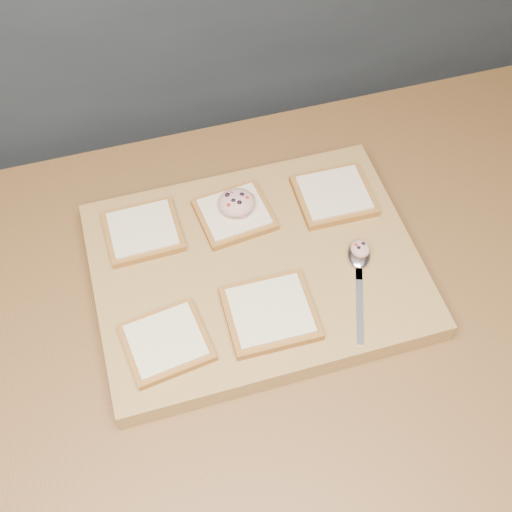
{
  "coord_description": "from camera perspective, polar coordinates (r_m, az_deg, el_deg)",
  "views": [
    {
      "loc": [
        -0.23,
        -0.44,
        1.73
      ],
      "look_at": [
        -0.08,
        0.07,
        0.96
      ],
      "focal_mm": 45.0,
      "sensor_mm": 36.0,
      "label": 1
    }
  ],
  "objects": [
    {
      "name": "ground",
      "position": [
        1.8,
        3.25,
        -18.54
      ],
      "size": [
        4.0,
        4.0,
        0.0
      ],
      "primitive_type": "plane",
      "color": "#515459",
      "rests_on": "ground"
    },
    {
      "name": "island_counter",
      "position": [
        1.37,
        4.17,
        -13.43
      ],
      "size": [
        2.0,
        0.8,
        0.9
      ],
      "color": "slate",
      "rests_on": "ground"
    },
    {
      "name": "back_counter",
      "position": [
        2.26,
        -8.2,
        21.51
      ],
      "size": [
        3.6,
        0.62,
        0.94
      ],
      "color": "slate",
      "rests_on": "ground"
    },
    {
      "name": "cutting_board",
      "position": [
        0.97,
        0.0,
        -1.22
      ],
      "size": [
        0.48,
        0.36,
        0.04
      ],
      "primitive_type": "cube",
      "color": "#9F7B44",
      "rests_on": "island_counter"
    },
    {
      "name": "bread_far_left",
      "position": [
        0.99,
        -10.02,
        2.19
      ],
      "size": [
        0.11,
        0.1,
        0.02
      ],
      "color": "#9F6B29",
      "rests_on": "cutting_board"
    },
    {
      "name": "bread_far_center",
      "position": [
        1.0,
        -1.94,
        3.75
      ],
      "size": [
        0.12,
        0.11,
        0.02
      ],
      "color": "#9F6B29",
      "rests_on": "cutting_board"
    },
    {
      "name": "bread_far_right",
      "position": [
        1.02,
        6.93,
        5.39
      ],
      "size": [
        0.12,
        0.11,
        0.02
      ],
      "color": "#9F6B29",
      "rests_on": "cutting_board"
    },
    {
      "name": "bread_near_left",
      "position": [
        0.89,
        -7.99,
        -7.59
      ],
      "size": [
        0.12,
        0.11,
        0.02
      ],
      "color": "#9F6B29",
      "rests_on": "cutting_board"
    },
    {
      "name": "bread_near_center",
      "position": [
        0.9,
        1.26,
        -5.06
      ],
      "size": [
        0.12,
        0.11,
        0.02
      ],
      "color": "#9F6B29",
      "rests_on": "cutting_board"
    },
    {
      "name": "tuna_salad_dollop",
      "position": [
        0.98,
        -1.74,
        4.78
      ],
      "size": [
        0.06,
        0.05,
        0.03
      ],
      "color": "tan",
      "rests_on": "bread_far_center"
    },
    {
      "name": "spoon",
      "position": [
        0.96,
        9.15,
        -0.47
      ],
      "size": [
        0.08,
        0.17,
        0.01
      ],
      "color": "silver",
      "rests_on": "cutting_board"
    },
    {
      "name": "spoon_salad",
      "position": [
        0.95,
        9.25,
        0.66
      ],
      "size": [
        0.03,
        0.03,
        0.02
      ],
      "color": "tan",
      "rests_on": "spoon"
    }
  ]
}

